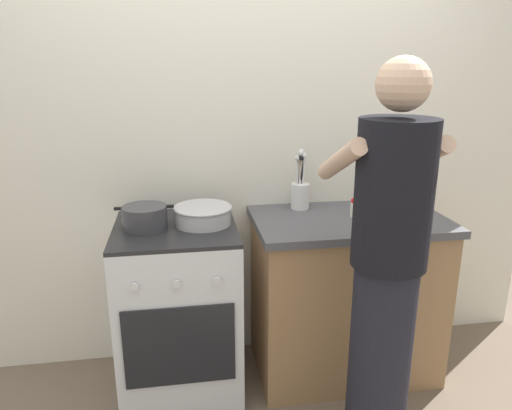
{
  "coord_description": "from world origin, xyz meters",
  "views": [
    {
      "loc": [
        -0.31,
        -2.09,
        1.67
      ],
      "look_at": [
        0.05,
        0.12,
        1.0
      ],
      "focal_mm": 33.38,
      "sensor_mm": 36.0,
      "label": 1
    }
  ],
  "objects_px": {
    "utensil_crock": "(300,190)",
    "spice_bottle": "(355,208)",
    "stove_range": "(179,308)",
    "oil_bottle": "(401,202)",
    "pot": "(145,218)",
    "mixing_bowl": "(203,214)",
    "person": "(386,273)"
  },
  "relations": [
    {
      "from": "stove_range",
      "to": "utensil_crock",
      "type": "distance_m",
      "value": 0.9
    },
    {
      "from": "stove_range",
      "to": "mixing_bowl",
      "type": "xyz_separation_m",
      "value": [
        0.14,
        0.02,
        0.5
      ]
    },
    {
      "from": "stove_range",
      "to": "pot",
      "type": "bearing_deg",
      "value": -176.28
    },
    {
      "from": "pot",
      "to": "utensil_crock",
      "type": "distance_m",
      "value": 0.85
    },
    {
      "from": "utensil_crock",
      "to": "person",
      "type": "relative_size",
      "value": 0.19
    },
    {
      "from": "stove_range",
      "to": "oil_bottle",
      "type": "xyz_separation_m",
      "value": [
        1.15,
        -0.06,
        0.54
      ]
    },
    {
      "from": "stove_range",
      "to": "pot",
      "type": "xyz_separation_m",
      "value": [
        -0.14,
        -0.01,
        0.51
      ]
    },
    {
      "from": "utensil_crock",
      "to": "spice_bottle",
      "type": "distance_m",
      "value": 0.32
    },
    {
      "from": "utensil_crock",
      "to": "spice_bottle",
      "type": "bearing_deg",
      "value": -38.15
    },
    {
      "from": "spice_bottle",
      "to": "person",
      "type": "height_order",
      "value": "person"
    },
    {
      "from": "utensil_crock",
      "to": "oil_bottle",
      "type": "xyz_separation_m",
      "value": [
        0.46,
        -0.26,
        -0.02
      ]
    },
    {
      "from": "oil_bottle",
      "to": "person",
      "type": "distance_m",
      "value": 0.63
    },
    {
      "from": "stove_range",
      "to": "utensil_crock",
      "type": "relative_size",
      "value": 2.72
    },
    {
      "from": "person",
      "to": "utensil_crock",
      "type": "bearing_deg",
      "value": 101.4
    },
    {
      "from": "stove_range",
      "to": "utensil_crock",
      "type": "height_order",
      "value": "utensil_crock"
    },
    {
      "from": "pot",
      "to": "person",
      "type": "bearing_deg",
      "value": -30.73
    },
    {
      "from": "mixing_bowl",
      "to": "oil_bottle",
      "type": "height_order",
      "value": "oil_bottle"
    },
    {
      "from": "utensil_crock",
      "to": "spice_bottle",
      "type": "height_order",
      "value": "utensil_crock"
    },
    {
      "from": "oil_bottle",
      "to": "stove_range",
      "type": "bearing_deg",
      "value": 177.13
    },
    {
      "from": "oil_bottle",
      "to": "person",
      "type": "xyz_separation_m",
      "value": [
        -0.3,
        -0.54,
        -0.13
      ]
    },
    {
      "from": "oil_bottle",
      "to": "mixing_bowl",
      "type": "bearing_deg",
      "value": 175.63
    },
    {
      "from": "stove_range",
      "to": "pot",
      "type": "height_order",
      "value": "pot"
    },
    {
      "from": "stove_range",
      "to": "person",
      "type": "relative_size",
      "value": 0.53
    },
    {
      "from": "pot",
      "to": "stove_range",
      "type": "bearing_deg",
      "value": 3.72
    },
    {
      "from": "utensil_crock",
      "to": "spice_bottle",
      "type": "relative_size",
      "value": 3.46
    },
    {
      "from": "pot",
      "to": "oil_bottle",
      "type": "height_order",
      "value": "oil_bottle"
    },
    {
      "from": "stove_range",
      "to": "spice_bottle",
      "type": "distance_m",
      "value": 1.05
    },
    {
      "from": "stove_range",
      "to": "mixing_bowl",
      "type": "height_order",
      "value": "mixing_bowl"
    },
    {
      "from": "oil_bottle",
      "to": "spice_bottle",
      "type": "bearing_deg",
      "value": 163.45
    },
    {
      "from": "pot",
      "to": "mixing_bowl",
      "type": "bearing_deg",
      "value": 5.83
    },
    {
      "from": "mixing_bowl",
      "to": "utensil_crock",
      "type": "bearing_deg",
      "value": 18.41
    },
    {
      "from": "mixing_bowl",
      "to": "oil_bottle",
      "type": "distance_m",
      "value": 1.01
    }
  ]
}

